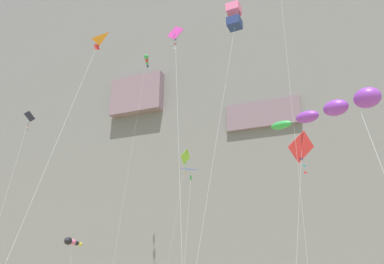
{
  "coord_description": "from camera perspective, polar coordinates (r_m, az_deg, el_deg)",
  "views": [
    {
      "loc": [
        9.05,
        -7.8,
        3.62
      ],
      "look_at": [
        -2.11,
        20.45,
        15.16
      ],
      "focal_mm": 32.89,
      "sensor_mm": 36.0,
      "label": 1
    }
  ],
  "objects": [
    {
      "name": "kite_delta_mid_center",
      "position": [
        33.25,
        0.04,
        -7.41
      ],
      "size": [
        1.97,
        2.01,
        11.69
      ],
      "color": "navy",
      "rests_on": "ground"
    },
    {
      "name": "kite_diamond_upper_mid",
      "position": [
        26.14,
        17.29,
        -2.64
      ],
      "size": [
        2.33,
        3.27,
        12.72
      ],
      "color": "red",
      "rests_on": "ground"
    },
    {
      "name": "cliff_face",
      "position": [
        77.74,
        12.63,
        6.46
      ],
      "size": [
        180.0,
        27.13,
        77.21
      ],
      "color": "slate",
      "rests_on": "ground"
    },
    {
      "name": "kite_box_upper_left",
      "position": [
        26.18,
        6.84,
        18.07
      ],
      "size": [
        3.35,
        2.56,
        20.95
      ],
      "color": "pink",
      "rests_on": "ground"
    },
    {
      "name": "kite_windsock_high_right",
      "position": [
        18.69,
        22.64,
        3.76
      ],
      "size": [
        5.59,
        6.73,
        11.47
      ],
      "color": "purple",
      "rests_on": "ground"
    },
    {
      "name": "kite_delta_mid_right",
      "position": [
        25.22,
        -16.36,
        12.7
      ],
      "size": [
        1.67,
        5.78,
        17.88
      ],
      "color": "orange",
      "rests_on": "ground"
    },
    {
      "name": "kite_windsock_low_right",
      "position": [
        58.42,
        -7.38,
        11.46
      ],
      "size": [
        2.2,
        7.93,
        35.17
      ],
      "color": "green",
      "rests_on": "ground"
    },
    {
      "name": "kite_diamond_far_left",
      "position": [
        53.76,
        -1.09,
        -4.33
      ],
      "size": [
        1.67,
        5.17,
        20.5
      ],
      "color": "#8CCC33",
      "rests_on": "ground"
    },
    {
      "name": "kite_diamond_high_center",
      "position": [
        44.75,
        -25.26,
        0.73
      ],
      "size": [
        3.01,
        5.43,
        20.76
      ],
      "color": "black",
      "rests_on": "ground"
    },
    {
      "name": "kite_windsock_far_right",
      "position": [
        48.95,
        -18.85,
        -16.53
      ],
      "size": [
        4.52,
        6.04,
        6.89
      ],
      "color": "black",
      "rests_on": "ground"
    },
    {
      "name": "kite_diamond_upper_right",
      "position": [
        24.18,
        -2.68,
        13.96
      ],
      "size": [
        2.34,
        2.02,
        19.19
      ],
      "color": "#CC3399",
      "rests_on": "ground"
    }
  ]
}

